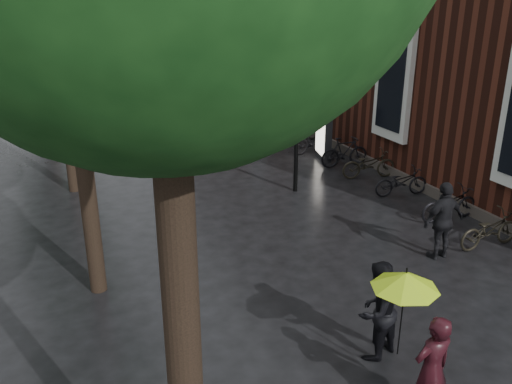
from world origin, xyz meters
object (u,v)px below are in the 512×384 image
pedestrian_walking (443,221)px  ad_lightbox (323,134)px  person_burgundy (431,370)px  person_black (377,310)px  lamp_post (298,99)px  parked_bicycles (357,159)px

pedestrian_walking → ad_lightbox: size_ratio=1.02×
person_burgundy → person_black: 1.49m
person_burgundy → ad_lightbox: size_ratio=0.96×
pedestrian_walking → ad_lightbox: pedestrian_walking is taller
person_burgundy → lamp_post: (2.50, 8.72, 1.89)m
pedestrian_walking → parked_bicycles: 5.89m
parked_bicycles → lamp_post: bearing=-165.1°
person_black → lamp_post: lamp_post is taller
parked_bicycles → ad_lightbox: bearing=97.7°
person_black → parked_bicycles: size_ratio=0.14×
ad_lightbox → lamp_post: bearing=-119.9°
pedestrian_walking → lamp_post: bearing=-80.5°
person_burgundy → parked_bicycles: 10.69m
parked_bicycles → ad_lightbox: 1.80m
person_black → ad_lightbox: 10.73m
parked_bicycles → lamp_post: 3.49m
person_burgundy → parked_bicycles: bearing=-119.8°
pedestrian_walking → lamp_post: (-1.02, 4.98, 1.84)m
lamp_post → person_burgundy: bearing=-106.0°
person_black → person_burgundy: bearing=65.1°
ad_lightbox → lamp_post: lamp_post is taller
person_burgundy → parked_bicycles: (5.07, 9.40, -0.38)m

